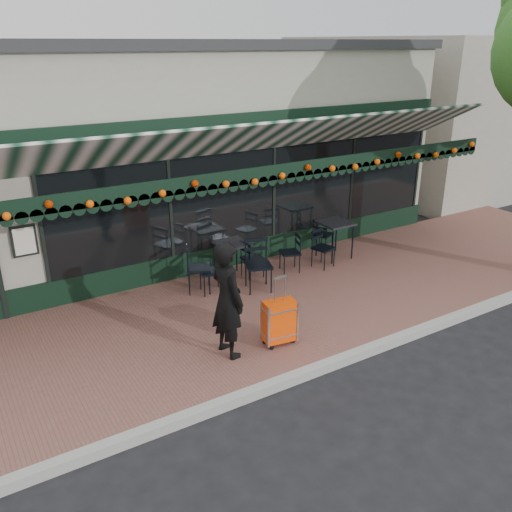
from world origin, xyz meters
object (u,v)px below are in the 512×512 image
chair_a_right (323,235)px  chair_b_right (253,259)px  chair_a_front (323,248)px  chair_b_left (211,272)px  chair_a_left (290,253)px  suitcase (279,322)px  chair_b_front (258,266)px  woman (227,300)px  cafe_table_a (335,226)px  cafe_table_b (232,246)px  chair_solo (199,268)px

chair_a_right → chair_b_right: size_ratio=1.00×
chair_a_front → chair_b_left: chair_b_left is taller
chair_a_left → chair_a_right: bearing=131.2°
chair_a_front → chair_a_right: bearing=38.0°
chair_a_left → chair_a_front: bearing=94.4°
chair_a_front → chair_b_right: chair_a_front is taller
suitcase → chair_b_left: (-0.04, 2.27, 0.04)m
chair_a_left → chair_b_front: size_ratio=0.80×
woman → chair_a_right: bearing=-61.1°
cafe_table_a → chair_a_front: 0.70m
woman → chair_a_front: 3.97m
cafe_table_b → chair_b_front: bearing=-78.7°
cafe_table_a → chair_a_front: (-0.55, -0.30, -0.33)m
chair_b_front → chair_b_left: bearing=174.6°
cafe_table_b → chair_a_front: 2.03m
woman → cafe_table_a: woman is taller
cafe_table_a → chair_b_right: bearing=179.1°
chair_a_front → chair_b_front: bearing=173.8°
chair_a_left → chair_b_front: (-1.05, -0.45, 0.10)m
chair_a_left → chair_b_right: bearing=-82.2°
cafe_table_b → chair_b_front: 0.80m
suitcase → chair_a_front: bearing=48.0°
chair_b_left → chair_b_front: bearing=79.2°
cafe_table_b → chair_solo: chair_solo is taller
chair_a_front → chair_b_left: bearing=162.9°
chair_a_left → chair_b_front: bearing=-48.9°
chair_a_left → chair_b_left: bearing=-69.8°
chair_b_right → chair_solo: bearing=88.3°
suitcase → chair_a_right: bearing=50.8°
suitcase → cafe_table_a: 3.99m
chair_a_front → chair_b_left: 2.62m
chair_a_left → chair_b_left: chair_b_left is taller
chair_b_front → suitcase: bearing=-93.3°
suitcase → chair_b_front: bearing=75.6°
chair_a_right → chair_solo: chair_solo is taller
chair_a_front → chair_solo: chair_solo is taller
suitcase → chair_b_front: suitcase is taller
chair_a_front → chair_solo: (-2.79, 0.29, 0.05)m
woman → chair_solo: 2.39m
cafe_table_b → suitcase: bearing=-103.4°
chair_a_left → chair_b_front: 1.15m
chair_a_front → cafe_table_b: bearing=150.9°
cafe_table_a → chair_solo: (-3.34, -0.00, -0.28)m
suitcase → cafe_table_b: suitcase is taller
chair_b_left → chair_solo: 0.25m
woman → cafe_table_b: bearing=-35.9°
chair_b_left → chair_a_front: bearing=101.4°
chair_a_left → chair_b_left: (-1.88, -0.07, 0.03)m
chair_a_right → chair_a_left: bearing=88.4°
suitcase → cafe_table_b: 2.75m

